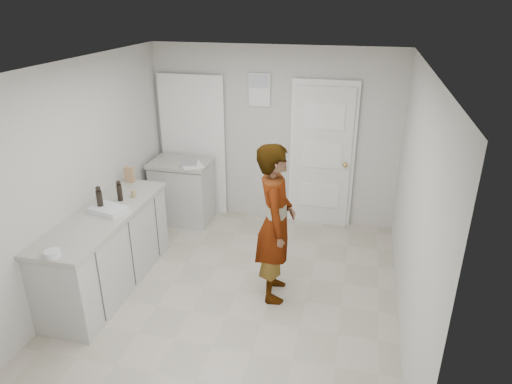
% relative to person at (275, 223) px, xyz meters
% --- Properties ---
extents(ground, '(4.00, 4.00, 0.00)m').
position_rel_person_xyz_m(ground, '(-0.41, -0.09, -0.88)').
color(ground, '#AEA792').
rests_on(ground, ground).
extents(room_shell, '(4.00, 4.00, 4.00)m').
position_rel_person_xyz_m(room_shell, '(-0.58, 1.87, 0.15)').
color(room_shell, '#BAB7B0').
rests_on(room_shell, ground).
extents(main_counter, '(0.64, 1.96, 0.93)m').
position_rel_person_xyz_m(main_counter, '(-1.86, -0.29, -0.45)').
color(main_counter, silver).
rests_on(main_counter, ground).
extents(side_counter, '(0.84, 0.61, 0.93)m').
position_rel_person_xyz_m(side_counter, '(-1.66, 1.46, -0.45)').
color(side_counter, silver).
rests_on(side_counter, ground).
extents(person, '(0.53, 0.70, 1.76)m').
position_rel_person_xyz_m(person, '(0.00, 0.00, 0.00)').
color(person, silver).
rests_on(person, ground).
extents(cake_mix_box, '(0.12, 0.06, 0.20)m').
position_rel_person_xyz_m(cake_mix_box, '(-1.99, 0.60, 0.14)').
color(cake_mix_box, '#A27D51').
rests_on(cake_mix_box, main_counter).
extents(spice_jar, '(0.06, 0.06, 0.09)m').
position_rel_person_xyz_m(spice_jar, '(-1.72, 0.19, 0.09)').
color(spice_jar, tan).
rests_on(spice_jar, main_counter).
extents(oil_cruet_a, '(0.06, 0.06, 0.24)m').
position_rel_person_xyz_m(oil_cruet_a, '(-1.83, 0.07, 0.16)').
color(oil_cruet_a, black).
rests_on(oil_cruet_a, main_counter).
extents(oil_cruet_b, '(0.07, 0.07, 0.29)m').
position_rel_person_xyz_m(oil_cruet_b, '(-1.89, -0.24, 0.19)').
color(oil_cruet_b, black).
rests_on(oil_cruet_b, main_counter).
extents(baking_dish, '(0.41, 0.33, 0.06)m').
position_rel_person_xyz_m(baking_dish, '(-1.80, -0.25, 0.08)').
color(baking_dish, silver).
rests_on(baking_dish, main_counter).
extents(egg_bowl, '(0.15, 0.15, 0.06)m').
position_rel_person_xyz_m(egg_bowl, '(-1.81, -1.19, 0.07)').
color(egg_bowl, silver).
rests_on(egg_bowl, main_counter).
extents(papers, '(0.43, 0.45, 0.01)m').
position_rel_person_xyz_m(papers, '(-1.46, 1.37, 0.05)').
color(papers, white).
rests_on(papers, side_counter).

